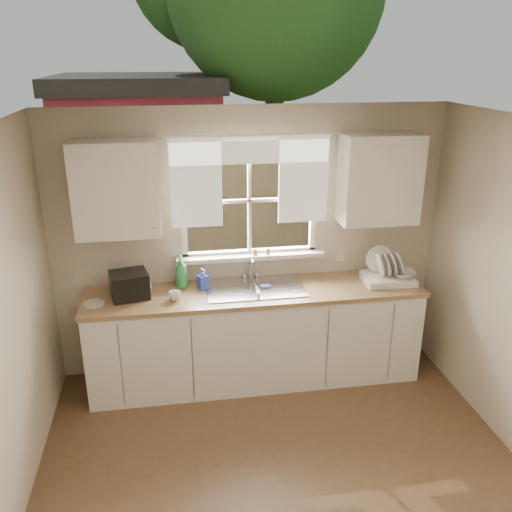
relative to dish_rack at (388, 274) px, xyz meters
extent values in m
cube|color=beige|center=(-1.25, 0.32, -0.41)|extent=(3.60, 0.02, 1.15)
cube|color=beige|center=(-1.25, 0.32, 1.34)|extent=(3.60, 0.02, 0.35)
cube|color=beige|center=(-2.45, 0.32, 0.67)|extent=(1.20, 0.02, 1.00)
cube|color=beige|center=(-0.05, 0.32, 0.67)|extent=(1.20, 0.02, 1.00)
cube|color=silver|center=(-1.25, -1.68, 1.52)|extent=(3.60, 4.00, 0.02)
cube|color=white|center=(-1.25, 0.34, 0.17)|extent=(1.30, 0.06, 0.05)
cube|color=white|center=(-1.25, 0.34, 1.17)|extent=(1.30, 0.06, 0.05)
cube|color=white|center=(-1.85, 0.34, 0.67)|extent=(0.05, 0.06, 1.05)
cube|color=white|center=(-0.65, 0.34, 0.67)|extent=(0.05, 0.06, 1.05)
cube|color=white|center=(-1.25, 0.34, 0.67)|extent=(0.03, 0.04, 1.00)
cube|color=white|center=(-1.25, 0.34, 0.67)|extent=(1.20, 0.04, 0.03)
cube|color=white|center=(-1.25, 0.28, 0.15)|extent=(1.38, 0.14, 0.04)
cylinder|color=white|center=(-1.25, 0.26, 1.27)|extent=(1.50, 0.02, 0.02)
cube|color=white|center=(-1.73, 0.27, 0.87)|extent=(0.45, 0.02, 0.80)
cube|color=white|center=(-0.77, 0.27, 0.87)|extent=(0.45, 0.02, 0.80)
cube|color=white|center=(-1.25, 0.27, 1.12)|extent=(1.40, 0.02, 0.20)
cube|color=white|center=(-1.25, 0.00, -0.55)|extent=(3.00, 0.62, 0.87)
cube|color=#99764C|center=(-1.25, 0.00, -0.09)|extent=(3.04, 0.65, 0.04)
cube|color=white|center=(-2.40, 0.14, 0.87)|extent=(0.70, 0.33, 0.80)
cube|color=white|center=(-0.10, 0.14, 0.87)|extent=(0.70, 0.33, 0.80)
cube|color=beige|center=(-0.37, 0.30, 0.10)|extent=(0.08, 0.01, 0.12)
cylinder|color=brown|center=(-1.09, 0.26, 0.20)|extent=(0.04, 0.04, 0.06)
cylinder|color=brown|center=(-1.21, 0.26, 0.20)|extent=(0.04, 0.04, 0.06)
cube|color=#335421|center=(-1.25, 5.32, -1.00)|extent=(20.00, 10.00, 0.02)
cube|color=#8A6B4C|center=(-1.25, 3.32, -0.08)|extent=(8.00, 0.10, 1.80)
cube|color=maroon|center=(-2.45, 6.82, 0.12)|extent=(3.00, 3.00, 2.20)
cube|color=black|center=(-2.45, 6.82, 1.37)|extent=(3.20, 3.20, 0.30)
cylinder|color=#423021|center=(0.15, 6.32, 0.62)|extent=(0.36, 0.36, 3.20)
cube|color=#B7B7BC|center=(-1.25, 0.03, -0.15)|extent=(0.84, 0.46, 0.18)
cube|color=#B7B7BC|center=(-1.25, 0.03, -0.07)|extent=(0.88, 0.50, 0.01)
cube|color=#B7B7BC|center=(-1.25, 0.03, -0.09)|extent=(0.02, 0.41, 0.14)
cylinder|color=silver|center=(-1.25, 0.28, 0.04)|extent=(0.03, 0.03, 0.22)
cylinder|color=silver|center=(-1.25, 0.20, 0.15)|extent=(0.02, 0.18, 0.02)
sphere|color=silver|center=(-1.31, 0.28, -0.04)|extent=(0.05, 0.05, 0.05)
sphere|color=silver|center=(-1.19, 0.28, -0.04)|extent=(0.05, 0.05, 0.05)
cube|color=silver|center=(0.00, -0.01, -0.04)|extent=(0.48, 0.37, 0.06)
cylinder|color=white|center=(-0.05, 0.11, 0.11)|extent=(0.26, 0.09, 0.25)
cylinder|color=white|center=(-0.09, 0.00, 0.10)|extent=(0.08, 0.22, 0.22)
cylinder|color=white|center=(-0.03, -0.01, 0.10)|extent=(0.08, 0.22, 0.22)
cylinder|color=white|center=(0.03, -0.01, 0.10)|extent=(0.08, 0.22, 0.22)
cylinder|color=white|center=(0.09, -0.01, 0.10)|extent=(0.08, 0.22, 0.22)
imported|color=beige|center=(0.13, -0.05, 0.02)|extent=(0.25, 0.25, 0.05)
imported|color=#2E8C45|center=(-1.90, 0.17, 0.08)|extent=(0.12, 0.12, 0.30)
imported|color=blue|center=(-1.71, 0.11, 0.03)|extent=(0.12, 0.12, 0.19)
imported|color=beige|center=(-2.22, 0.13, 0.00)|extent=(0.13, 0.13, 0.15)
cylinder|color=silver|center=(-2.65, -0.07, -0.06)|extent=(0.18, 0.18, 0.01)
imported|color=silver|center=(-1.97, -0.10, -0.03)|extent=(0.13, 0.13, 0.08)
cube|color=black|center=(-2.35, 0.03, 0.04)|extent=(0.36, 0.33, 0.23)
camera|label=1|loc=(-1.96, -4.38, 1.94)|focal=38.00mm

